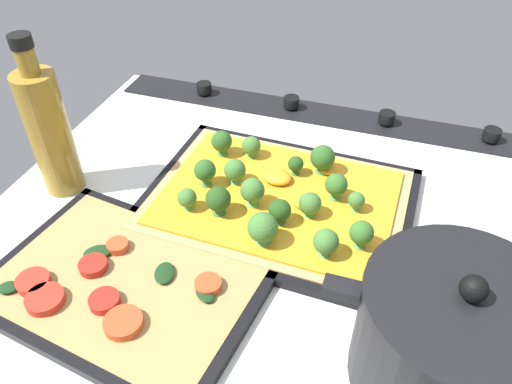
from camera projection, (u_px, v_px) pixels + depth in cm
name	position (u px, v px, depth cm)	size (l,w,h in cm)	color
ground_plane	(294.00, 238.00, 67.14)	(84.57, 66.81, 3.00)	white
stove_control_panel	(337.00, 115.00, 87.55)	(81.18, 7.00, 2.60)	black
baking_tray_front	(278.00, 204.00, 69.66)	(37.64, 28.95, 1.30)	black
broccoli_pizza	(277.00, 196.00, 68.33)	(35.15, 26.46, 5.81)	tan
baking_tray_back	(126.00, 286.00, 58.55)	(34.25, 26.80, 1.30)	black
veggie_pizza_back	(121.00, 283.00, 57.88)	(31.53, 24.08, 1.90)	#A2884F
cooking_pot	(451.00, 340.00, 46.08)	(24.87, 18.02, 15.04)	black
oil_bottle	(49.00, 131.00, 67.09)	(5.61, 5.61, 23.15)	olive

